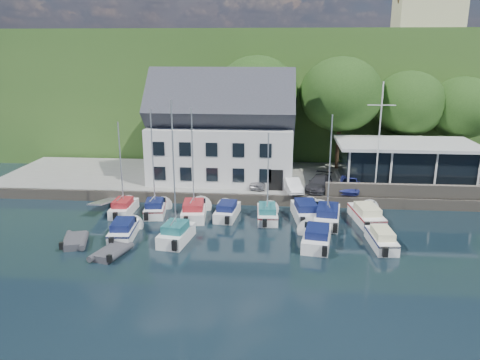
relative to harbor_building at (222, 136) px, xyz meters
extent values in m
plane|color=black|center=(7.00, -16.50, -5.35)|extent=(180.00, 180.00, 0.00)
cube|color=gray|center=(7.00, 1.00, -4.85)|extent=(60.00, 13.00, 1.00)
cube|color=#696154|center=(7.00, -5.50, -4.85)|extent=(60.00, 0.30, 1.00)
cube|color=#325A21|center=(7.00, 45.50, 2.65)|extent=(160.00, 75.00, 16.00)
cube|color=#515E2F|center=(15.00, 53.50, 10.80)|extent=(50.00, 30.00, 0.30)
cube|color=#696154|center=(19.00, -5.10, -3.75)|extent=(18.00, 0.50, 1.20)
imported|color=#A3A3A7|center=(4.11, -2.93, -3.72)|extent=(2.42, 3.95, 1.26)
imported|color=silver|center=(7.03, -4.09, -3.72)|extent=(2.13, 4.02, 1.26)
imported|color=#2D2D32|center=(9.58, -3.38, -3.70)|extent=(3.09, 4.81, 1.30)
imported|color=navy|center=(12.40, -3.46, -3.66)|extent=(2.48, 4.27, 1.37)
camera|label=1|loc=(5.75, -46.05, 8.56)|focal=35.00mm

